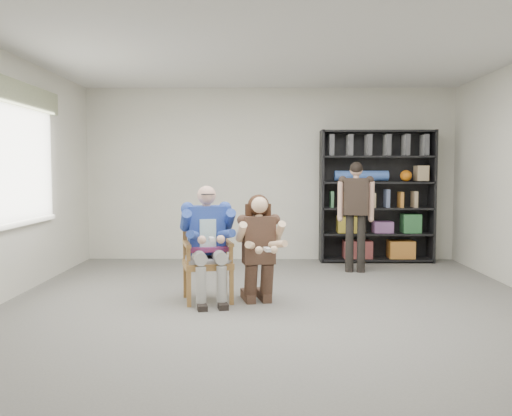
# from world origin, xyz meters

# --- Properties ---
(room_shell) EXTENTS (6.00, 7.00, 2.80)m
(room_shell) POSITION_xyz_m (0.00, 0.00, 1.40)
(room_shell) COLOR beige
(room_shell) RESTS_ON ground
(floor) EXTENTS (6.00, 7.00, 0.01)m
(floor) POSITION_xyz_m (0.00, 0.00, 0.00)
(floor) COLOR #65635E
(floor) RESTS_ON ground
(window_left) EXTENTS (0.16, 2.00, 1.75)m
(window_left) POSITION_xyz_m (-2.95, 1.00, 1.63)
(window_left) COLOR white
(window_left) RESTS_ON room_shell
(armchair) EXTENTS (0.70, 0.68, 1.01)m
(armchair) POSITION_xyz_m (-0.74, 0.62, 0.50)
(armchair) COLOR #976337
(armchair) RESTS_ON floor
(seated_man) EXTENTS (0.73, 0.89, 1.31)m
(seated_man) POSITION_xyz_m (-0.74, 0.62, 0.65)
(seated_man) COLOR navy
(seated_man) RESTS_ON floor
(kneeling_woman) EXTENTS (0.67, 0.90, 1.20)m
(kneeling_woman) POSITION_xyz_m (-0.16, 0.50, 0.60)
(kneeling_woman) COLOR #3A2C20
(kneeling_woman) RESTS_ON floor
(bookshelf) EXTENTS (1.80, 0.38, 2.10)m
(bookshelf) POSITION_xyz_m (1.70, 3.28, 1.05)
(bookshelf) COLOR black
(bookshelf) RESTS_ON floor
(standing_man) EXTENTS (0.53, 0.34, 1.59)m
(standing_man) POSITION_xyz_m (1.21, 2.38, 0.80)
(standing_man) COLOR #2B221C
(standing_man) RESTS_ON floor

